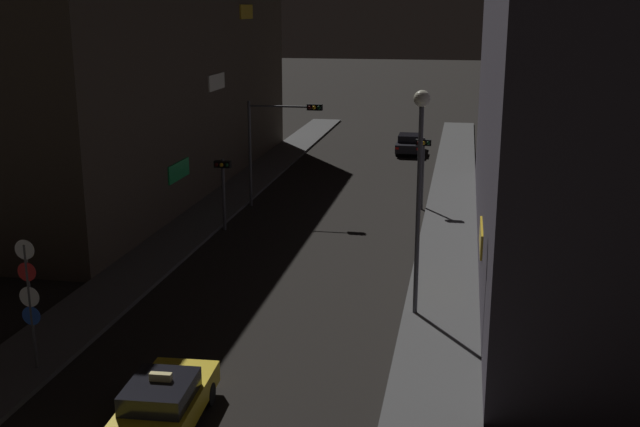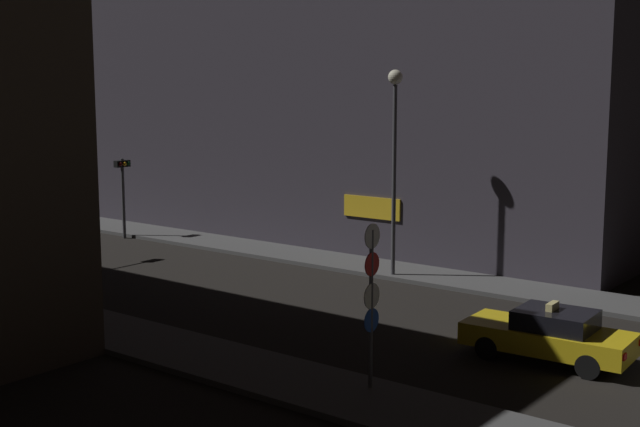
{
  "view_description": "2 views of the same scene",
  "coord_description": "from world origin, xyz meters",
  "px_view_note": "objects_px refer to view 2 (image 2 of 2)",
  "views": [
    {
      "loc": [
        6.64,
        -11.6,
        10.53
      ],
      "look_at": [
        1.17,
        17.72,
        2.56
      ],
      "focal_mm": 43.62,
      "sensor_mm": 36.0,
      "label": 1
    },
    {
      "loc": [
        -21.74,
        -3.54,
        7.3
      ],
      "look_at": [
        0.74,
        13.99,
        3.04
      ],
      "focal_mm": 48.04,
      "sensor_mm": 36.0,
      "label": 2
    }
  ],
  "objects_px": {
    "taxi": "(549,335)",
    "traffic_light_left_kerb": "(22,222)",
    "traffic_light_right_kerb": "(123,182)",
    "street_lamp_near_block": "(395,132)",
    "sign_pole_left": "(371,294)"
  },
  "relations": [
    {
      "from": "taxi",
      "to": "traffic_light_left_kerb",
      "type": "height_order",
      "value": "traffic_light_left_kerb"
    },
    {
      "from": "traffic_light_right_kerb",
      "to": "street_lamp_near_block",
      "type": "height_order",
      "value": "street_lamp_near_block"
    },
    {
      "from": "taxi",
      "to": "street_lamp_near_block",
      "type": "relative_size",
      "value": 0.59
    },
    {
      "from": "traffic_light_left_kerb",
      "to": "sign_pole_left",
      "type": "relative_size",
      "value": 0.88
    },
    {
      "from": "traffic_light_left_kerb",
      "to": "street_lamp_near_block",
      "type": "bearing_deg",
      "value": -43.31
    },
    {
      "from": "traffic_light_right_kerb",
      "to": "street_lamp_near_block",
      "type": "distance_m",
      "value": 15.29
    },
    {
      "from": "traffic_light_right_kerb",
      "to": "street_lamp_near_block",
      "type": "bearing_deg",
      "value": -87.48
    },
    {
      "from": "taxi",
      "to": "street_lamp_near_block",
      "type": "distance_m",
      "value": 11.59
    },
    {
      "from": "sign_pole_left",
      "to": "street_lamp_near_block",
      "type": "xyz_separation_m",
      "value": [
        10.75,
        6.38,
        3.15
      ]
    },
    {
      "from": "taxi",
      "to": "traffic_light_right_kerb",
      "type": "xyz_separation_m",
      "value": [
        5.16,
        23.77,
        2.03
      ]
    },
    {
      "from": "traffic_light_right_kerb",
      "to": "sign_pole_left",
      "type": "xyz_separation_m",
      "value": [
        -10.09,
        -21.39,
        -0.31
      ]
    },
    {
      "from": "traffic_light_left_kerb",
      "to": "street_lamp_near_block",
      "type": "xyz_separation_m",
      "value": [
        9.85,
        -9.28,
        3.08
      ]
    },
    {
      "from": "traffic_light_left_kerb",
      "to": "sign_pole_left",
      "type": "distance_m",
      "value": 15.69
    },
    {
      "from": "sign_pole_left",
      "to": "street_lamp_near_block",
      "type": "distance_m",
      "value": 12.89
    },
    {
      "from": "street_lamp_near_block",
      "to": "sign_pole_left",
      "type": "bearing_deg",
      "value": -149.31
    }
  ]
}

